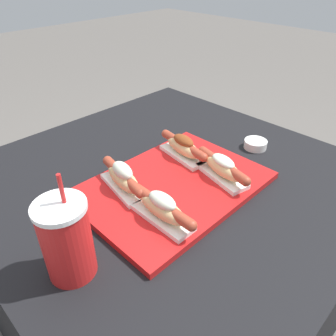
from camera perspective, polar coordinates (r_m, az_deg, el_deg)
ground_plane at (r=1.48m, az=0.03°, el=-24.38°), size 12.00×12.00×0.00m
patio_table at (r=1.19m, az=0.04°, el=-15.33°), size 1.03×1.03×0.71m
serving_tray at (r=0.89m, az=0.91°, el=-3.11°), size 0.50×0.35×0.02m
hot_dog_0 at (r=0.76m, az=-0.98°, el=-7.01°), size 0.06×0.21×0.07m
hot_dog_1 at (r=0.90m, az=9.48°, el=0.08°), size 0.09×0.20×0.07m
hot_dog_2 at (r=0.86m, az=-7.82°, el=-1.71°), size 0.09×0.20×0.08m
hot_dog_3 at (r=0.99m, az=2.68°, el=3.68°), size 0.08×0.20×0.07m
sauce_bowl at (r=1.11m, az=14.99°, el=4.10°), size 0.07×0.07×0.03m
drink_cup at (r=0.66m, az=-17.22°, el=-11.86°), size 0.10×0.10×0.23m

